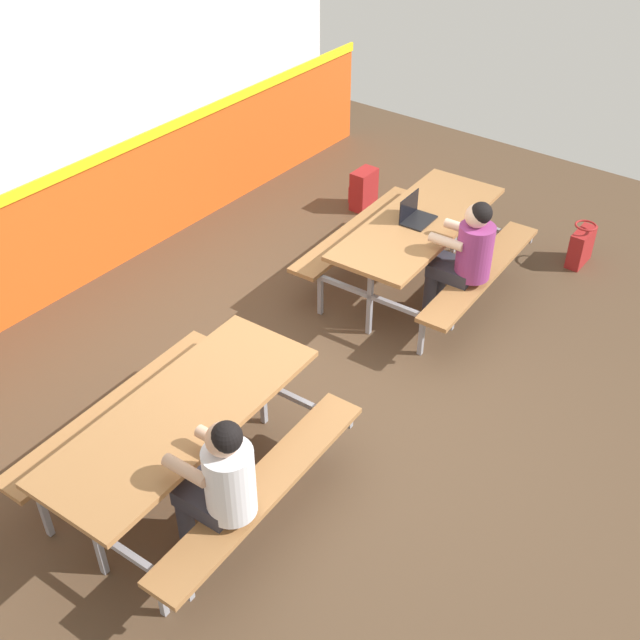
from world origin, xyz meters
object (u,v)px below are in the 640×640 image
(picnic_table_left, at_px, (184,429))
(student_nearer, at_px, (220,481))
(picnic_table_right, at_px, (418,236))
(laptop_dark, at_px, (415,215))
(tote_bag_bright, at_px, (581,246))
(student_further, at_px, (465,253))
(backpack_dark, at_px, (363,190))

(picnic_table_left, relative_size, student_nearer, 1.66)
(picnic_table_right, xyz_separation_m, laptop_dark, (-0.02, 0.04, 0.21))
(picnic_table_right, relative_size, tote_bag_bright, 4.67)
(picnic_table_right, distance_m, student_further, 0.61)
(student_nearer, height_order, tote_bag_bright, student_nearer)
(picnic_table_left, bearing_deg, laptop_dark, 2.02)
(picnic_table_left, height_order, student_nearer, student_nearer)
(backpack_dark, bearing_deg, picnic_table_right, -128.36)
(picnic_table_left, xyz_separation_m, tote_bag_bright, (4.37, -0.98, -0.38))
(backpack_dark, bearing_deg, laptop_dark, -129.73)
(picnic_table_right, relative_size, student_nearer, 1.66)
(picnic_table_right, distance_m, tote_bag_bright, 1.77)
(picnic_table_left, distance_m, student_nearer, 0.64)
(picnic_table_right, relative_size, student_further, 1.66)
(student_nearer, xyz_separation_m, backpack_dark, (4.28, 1.93, -0.49))
(student_further, relative_size, backpack_dark, 2.74)
(picnic_table_left, distance_m, picnic_table_right, 3.00)
(laptop_dark, bearing_deg, student_further, -105.84)
(picnic_table_right, bearing_deg, backpack_dark, 51.64)
(student_nearer, bearing_deg, picnic_table_right, 11.08)
(student_nearer, xyz_separation_m, laptop_dark, (3.23, 0.67, 0.08))
(student_nearer, distance_m, backpack_dark, 4.72)
(laptop_dark, distance_m, tote_bag_bright, 1.86)
(picnic_table_left, bearing_deg, student_further, -10.06)
(picnic_table_left, xyz_separation_m, laptop_dark, (2.98, 0.10, 0.21))
(tote_bag_bright, bearing_deg, picnic_table_left, 167.42)
(student_further, height_order, laptop_dark, student_further)
(picnic_table_left, xyz_separation_m, student_nearer, (-0.26, -0.57, 0.13))
(laptop_dark, xyz_separation_m, tote_bag_bright, (1.39, -1.08, -0.59))
(backpack_dark, bearing_deg, picnic_table_left, -161.34)
(picnic_table_left, relative_size, student_further, 1.66)
(picnic_table_right, relative_size, laptop_dark, 6.08)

